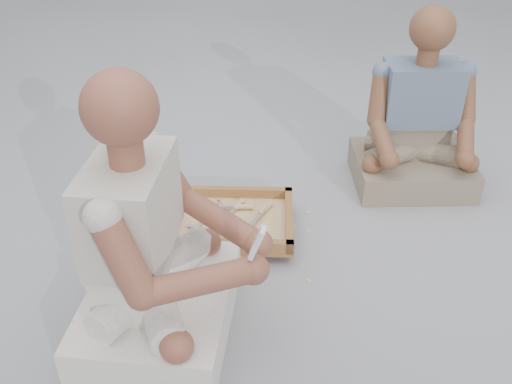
% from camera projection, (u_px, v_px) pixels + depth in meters
% --- Properties ---
extents(ground, '(60.00, 60.00, 0.00)m').
position_uv_depth(ground, '(247.00, 284.00, 2.12)').
color(ground, '#A2A3A8').
rests_on(ground, ground).
extents(carved_panel, '(0.64, 0.47, 0.04)m').
position_uv_depth(carved_panel, '(179.00, 239.00, 2.31)').
color(carved_panel, '#A87C41').
rests_on(carved_panel, ground).
extents(tool_tray, '(0.55, 0.46, 0.07)m').
position_uv_depth(tool_tray, '(232.00, 221.00, 2.35)').
color(tool_tray, brown).
rests_on(tool_tray, carved_panel).
extents(chisel_0, '(0.07, 0.22, 0.02)m').
position_uv_depth(chisel_0, '(261.00, 212.00, 2.37)').
color(chisel_0, silver).
rests_on(chisel_0, tool_tray).
extents(chisel_1, '(0.10, 0.21, 0.02)m').
position_uv_depth(chisel_1, '(213.00, 213.00, 2.38)').
color(chisel_1, silver).
rests_on(chisel_1, tool_tray).
extents(chisel_2, '(0.09, 0.21, 0.02)m').
position_uv_depth(chisel_2, '(236.00, 207.00, 2.41)').
color(chisel_2, silver).
rests_on(chisel_2, tool_tray).
extents(chisel_3, '(0.15, 0.18, 0.02)m').
position_uv_depth(chisel_3, '(254.00, 246.00, 2.19)').
color(chisel_3, silver).
rests_on(chisel_3, tool_tray).
extents(chisel_4, '(0.22, 0.06, 0.02)m').
position_uv_depth(chisel_4, '(239.00, 207.00, 2.41)').
color(chisel_4, silver).
rests_on(chisel_4, tool_tray).
extents(chisel_5, '(0.21, 0.10, 0.02)m').
position_uv_depth(chisel_5, '(220.00, 238.00, 2.23)').
color(chisel_5, silver).
rests_on(chisel_5, tool_tray).
extents(chisel_6, '(0.09, 0.21, 0.02)m').
position_uv_depth(chisel_6, '(265.00, 210.00, 2.40)').
color(chisel_6, silver).
rests_on(chisel_6, tool_tray).
extents(chisel_7, '(0.13, 0.20, 0.02)m').
position_uv_depth(chisel_7, '(231.00, 221.00, 2.33)').
color(chisel_7, silver).
rests_on(chisel_7, tool_tray).
extents(wood_chip_0, '(0.02, 0.02, 0.00)m').
position_uv_depth(wood_chip_0, '(212.00, 235.00, 2.37)').
color(wood_chip_0, '#D3BC7C').
rests_on(wood_chip_0, ground).
extents(wood_chip_1, '(0.02, 0.02, 0.00)m').
position_uv_depth(wood_chip_1, '(186.00, 228.00, 2.41)').
color(wood_chip_1, '#D3BC7C').
rests_on(wood_chip_1, ground).
extents(wood_chip_2, '(0.02, 0.02, 0.00)m').
position_uv_depth(wood_chip_2, '(272.00, 250.00, 2.28)').
color(wood_chip_2, '#D3BC7C').
rests_on(wood_chip_2, ground).
extents(wood_chip_3, '(0.02, 0.02, 0.00)m').
position_uv_depth(wood_chip_3, '(238.00, 260.00, 2.23)').
color(wood_chip_3, '#D3BC7C').
rests_on(wood_chip_3, ground).
extents(wood_chip_4, '(0.02, 0.02, 0.00)m').
position_uv_depth(wood_chip_4, '(309.00, 281.00, 2.13)').
color(wood_chip_4, '#D3BC7C').
rests_on(wood_chip_4, ground).
extents(wood_chip_5, '(0.02, 0.02, 0.00)m').
position_uv_depth(wood_chip_5, '(282.00, 216.00, 2.48)').
color(wood_chip_5, '#D3BC7C').
rests_on(wood_chip_5, ground).
extents(wood_chip_6, '(0.02, 0.02, 0.00)m').
position_uv_depth(wood_chip_6, '(307.00, 212.00, 2.50)').
color(wood_chip_6, '#D3BC7C').
rests_on(wood_chip_6, ground).
extents(wood_chip_7, '(0.02, 0.02, 0.00)m').
position_uv_depth(wood_chip_7, '(294.00, 226.00, 2.42)').
color(wood_chip_7, '#D3BC7C').
rests_on(wood_chip_7, ground).
extents(wood_chip_8, '(0.02, 0.02, 0.00)m').
position_uv_depth(wood_chip_8, '(244.00, 233.00, 2.38)').
color(wood_chip_8, '#D3BC7C').
rests_on(wood_chip_8, ground).
extents(wood_chip_9, '(0.02, 0.02, 0.00)m').
position_uv_depth(wood_chip_9, '(308.00, 231.00, 2.39)').
color(wood_chip_9, '#D3BC7C').
rests_on(wood_chip_9, ground).
extents(wood_chip_10, '(0.02, 0.02, 0.00)m').
position_uv_depth(wood_chip_10, '(184.00, 221.00, 2.45)').
color(wood_chip_10, '#D3BC7C').
rests_on(wood_chip_10, ground).
extents(craftsman, '(0.62, 0.61, 0.91)m').
position_uv_depth(craftsman, '(152.00, 254.00, 1.77)').
color(craftsman, silver).
rests_on(craftsman, ground).
extents(companion, '(0.59, 0.51, 0.82)m').
position_uv_depth(companion, '(417.00, 129.00, 2.58)').
color(companion, gray).
rests_on(companion, ground).
extents(mobile_phone, '(0.05, 0.04, 0.10)m').
position_uv_depth(mobile_phone, '(257.00, 243.00, 1.63)').
color(mobile_phone, silver).
rests_on(mobile_phone, craftsman).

